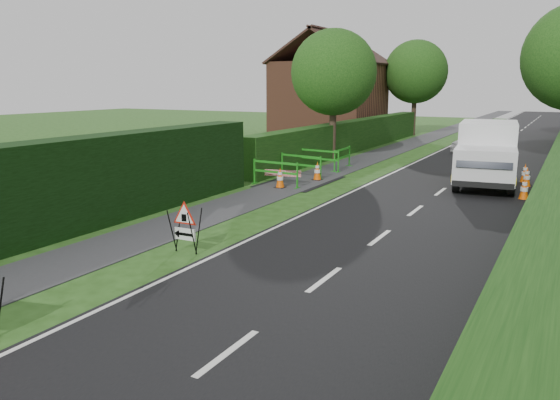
% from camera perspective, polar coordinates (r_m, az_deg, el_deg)
% --- Properties ---
extents(ground, '(120.00, 120.00, 0.00)m').
position_cam_1_polar(ground, '(11.58, -8.91, -7.75)').
color(ground, '#214413').
rests_on(ground, ground).
extents(road_surface, '(6.00, 90.00, 0.02)m').
position_cam_1_polar(road_surface, '(43.98, 23.03, 5.97)').
color(road_surface, black).
rests_on(road_surface, ground).
extents(footpath, '(2.00, 90.00, 0.02)m').
position_cam_1_polar(footpath, '(44.84, 16.00, 6.56)').
color(footpath, '#2D2D30').
rests_on(footpath, ground).
extents(hedge_west_near, '(1.10, 18.00, 2.50)m').
position_cam_1_polar(hedge_west_near, '(15.03, -24.30, -4.07)').
color(hedge_west_near, black).
rests_on(hedge_west_near, ground).
extents(hedge_west_far, '(1.00, 24.00, 1.80)m').
position_cam_1_polar(hedge_west_far, '(33.00, 7.56, 5.12)').
color(hedge_west_far, '#14380F').
rests_on(hedge_west_far, ground).
extents(house_west, '(7.50, 7.40, 7.88)m').
position_cam_1_polar(house_west, '(42.08, 5.19, 10.58)').
color(house_west, brown).
rests_on(house_west, ground).
extents(tree_nw, '(4.40, 4.40, 6.70)m').
position_cam_1_polar(tree_nw, '(28.92, 5.64, 13.11)').
color(tree_nw, '#2D2116').
rests_on(tree_nw, ground).
extents(tree_fw, '(4.80, 4.80, 7.24)m').
position_cam_1_polar(tree_fw, '(44.09, 14.00, 12.86)').
color(tree_fw, '#2D2116').
rests_on(tree_fw, ground).
extents(triangle_sign, '(0.75, 0.75, 1.05)m').
position_cam_1_polar(triangle_sign, '(12.84, -10.06, -2.40)').
color(triangle_sign, black).
rests_on(triangle_sign, ground).
extents(works_van, '(2.69, 5.55, 2.44)m').
position_cam_1_polar(works_van, '(22.71, 20.80, 4.65)').
color(works_van, silver).
rests_on(works_van, ground).
extents(traffic_cone_0, '(0.38, 0.38, 0.79)m').
position_cam_1_polar(traffic_cone_0, '(20.41, 24.17, 1.08)').
color(traffic_cone_0, black).
rests_on(traffic_cone_0, ground).
extents(traffic_cone_1, '(0.38, 0.38, 0.79)m').
position_cam_1_polar(traffic_cone_1, '(23.03, 24.38, 2.19)').
color(traffic_cone_1, black).
rests_on(traffic_cone_1, ground).
extents(traffic_cone_2, '(0.38, 0.38, 0.79)m').
position_cam_1_polar(traffic_cone_2, '(24.03, 24.21, 2.57)').
color(traffic_cone_2, black).
rests_on(traffic_cone_2, ground).
extents(traffic_cone_3, '(0.38, 0.38, 0.79)m').
position_cam_1_polar(traffic_cone_3, '(20.80, 0.01, 2.32)').
color(traffic_cone_3, black).
rests_on(traffic_cone_3, ground).
extents(traffic_cone_4, '(0.38, 0.38, 0.79)m').
position_cam_1_polar(traffic_cone_4, '(22.56, 3.92, 3.05)').
color(traffic_cone_4, black).
rests_on(traffic_cone_4, ground).
extents(ped_barrier_0, '(2.08, 0.52, 1.00)m').
position_cam_1_polar(ped_barrier_0, '(21.17, -0.49, 3.15)').
color(ped_barrier_0, '#1C8919').
rests_on(ped_barrier_0, ground).
extents(ped_barrier_1, '(2.09, 0.68, 1.00)m').
position_cam_1_polar(ped_barrier_1, '(23.12, 2.20, 3.88)').
color(ped_barrier_1, '#1C8919').
rests_on(ped_barrier_1, ground).
extents(ped_barrier_2, '(2.09, 0.63, 1.00)m').
position_cam_1_polar(ped_barrier_2, '(25.08, 4.15, 4.50)').
color(ped_barrier_2, '#1C8919').
rests_on(ped_barrier_2, ground).
extents(ped_barrier_3, '(0.43, 2.07, 1.00)m').
position_cam_1_polar(ped_barrier_3, '(25.66, 6.53, 4.62)').
color(ped_barrier_3, '#1C8919').
rests_on(ped_barrier_3, ground).
extents(redwhite_plank, '(1.48, 0.35, 0.25)m').
position_cam_1_polar(redwhite_plank, '(21.64, 0.29, 1.65)').
color(redwhite_plank, red).
rests_on(redwhite_plank, ground).
extents(hatchback_car, '(2.46, 4.08, 1.30)m').
position_cam_1_polar(hatchback_car, '(33.90, 19.73, 5.81)').
color(hatchback_car, silver).
rests_on(hatchback_car, ground).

